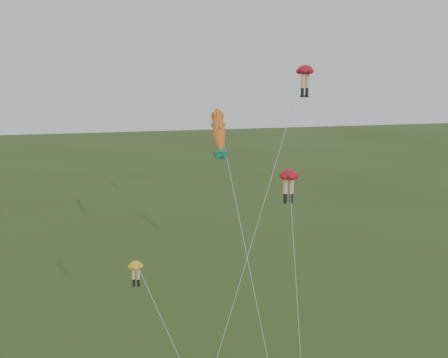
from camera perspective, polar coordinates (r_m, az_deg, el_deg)
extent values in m
ellipsoid|color=#B6121D|center=(39.04, 9.28, 12.24)|extent=(1.73, 1.73, 0.71)
cylinder|color=#E9BE8A|center=(38.91, 8.98, 11.02)|extent=(0.31, 0.31, 1.08)
cylinder|color=black|center=(38.93, 8.94, 9.84)|extent=(0.24, 0.24, 0.54)
cube|color=black|center=(38.94, 8.93, 9.32)|extent=(0.25, 0.35, 0.16)
cylinder|color=#E9BE8A|center=(39.18, 9.49, 11.01)|extent=(0.31, 0.31, 1.08)
cylinder|color=black|center=(39.20, 9.45, 9.83)|extent=(0.24, 0.24, 0.54)
cube|color=black|center=(39.21, 9.43, 9.32)|extent=(0.25, 0.35, 0.16)
cylinder|color=silver|center=(34.41, 4.23, -3.87)|extent=(9.76, 8.98, 20.04)
ellipsoid|color=#B6121D|center=(37.75, 7.42, 0.53)|extent=(1.81, 1.81, 0.76)
cylinder|color=#E9BE8A|center=(37.90, 7.04, -0.80)|extent=(0.34, 0.34, 1.16)
cylinder|color=black|center=(38.10, 7.01, -2.08)|extent=(0.26, 0.26, 0.58)
cube|color=black|center=(38.19, 7.00, -2.62)|extent=(0.26, 0.37, 0.17)
cylinder|color=#E9BE8A|center=(37.97, 7.73, -0.80)|extent=(0.34, 0.34, 1.16)
cylinder|color=black|center=(38.17, 7.70, -2.07)|extent=(0.26, 0.26, 0.58)
cube|color=black|center=(38.26, 7.68, -2.61)|extent=(0.26, 0.37, 0.17)
cylinder|color=silver|center=(34.81, 8.16, -10.46)|extent=(2.45, 9.41, 12.35)
ellipsoid|color=yellow|center=(28.44, -10.09, -9.62)|extent=(1.11, 1.11, 0.43)
cylinder|color=#E9BE8A|center=(28.66, -10.31, -10.55)|extent=(0.19, 0.19, 0.66)
cylinder|color=black|center=(28.86, -10.27, -11.47)|extent=(0.15, 0.15, 0.33)
cube|color=black|center=(28.94, -10.26, -11.86)|extent=(0.17, 0.22, 0.10)
cylinder|color=#E9BE8A|center=(28.60, -9.79, -10.59)|extent=(0.19, 0.19, 0.66)
cylinder|color=black|center=(28.79, -9.75, -11.51)|extent=(0.15, 0.15, 0.33)
cube|color=black|center=(28.87, -9.74, -11.90)|extent=(0.17, 0.22, 0.10)
cylinder|color=silver|center=(29.00, -5.61, -18.70)|extent=(3.76, 3.45, 9.22)
ellipsoid|color=orange|center=(33.08, -0.61, 5.69)|extent=(1.25, 2.97, 3.16)
sphere|color=orange|center=(33.08, -0.61, 5.69)|extent=(1.05, 1.37, 1.27)
cone|color=#127655|center=(33.08, -0.61, 5.69)|extent=(0.85, 1.29, 1.18)
cone|color=#127655|center=(33.08, -0.61, 5.69)|extent=(0.85, 1.29, 1.18)
cone|color=#127655|center=(33.08, -0.61, 5.69)|extent=(0.48, 0.72, 0.66)
cone|color=#127655|center=(33.08, -0.61, 5.69)|extent=(0.48, 0.72, 0.66)
cone|color=red|center=(33.08, -0.61, 5.69)|extent=(0.52, 0.72, 0.66)
cylinder|color=silver|center=(31.61, 2.61, -9.37)|extent=(1.77, 7.60, 15.78)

